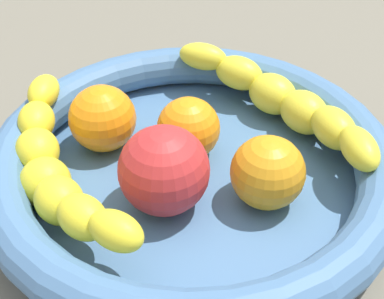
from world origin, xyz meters
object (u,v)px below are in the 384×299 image
Objects in this scene: banana_draped_left at (55,169)px; orange_mid_left at (188,128)px; banana_draped_right at (283,100)px; orange_mid_right at (268,172)px; orange_front at (103,118)px; tomato_red at (164,170)px; fruit_bowl at (192,166)px.

banana_draped_left is 12.35cm from orange_mid_left.
orange_mid_right is (-10.54, 0.20, -0.16)cm from banana_draped_right.
tomato_red reaches higher than orange_front.
banana_draped_left is 2.60× the size of tomato_red.
banana_draped_right is 9.89cm from orange_mid_left.
tomato_red reaches higher than fruit_bowl.
banana_draped_left reaches higher than fruit_bowl.
banana_draped_right and orange_mid_left have the same top height.
tomato_red reaches higher than banana_draped_left.
orange_mid_right is 0.83× the size of tomato_red.
orange_front is 1.08× the size of orange_mid_left.
banana_draped_right is at bearing -50.46° from banana_draped_left.
orange_mid_right is at bearing -104.33° from orange_front.
fruit_bowl is 4.89cm from tomato_red.
banana_draped_right is at bearing -1.10° from orange_mid_right.
orange_mid_left is at bearing 127.10° from banana_draped_right.
orange_mid_left is 6.97cm from tomato_red.
banana_draped_right is at bearing -37.43° from fruit_bowl.
tomato_red reaches higher than orange_mid_right.
orange_mid_left is (3.00, 1.02, 1.76)cm from fruit_bowl.
orange_front reaches higher than orange_mid_left.
banana_draped_left is at bearing 98.14° from tomato_red.
banana_draped_left is at bearing 102.00° from orange_mid_right.
banana_draped_right is 15.30cm from tomato_red.
banana_draped_left is 7.70cm from orange_front.
fruit_bowl is 11.48cm from banana_draped_right.
orange_mid_left is at bearing 18.80° from fruit_bowl.
orange_front is 16.14cm from orange_mid_right.
orange_mid_left is at bearing -48.50° from banana_draped_left.
tomato_red is (-6.91, 0.38, 0.83)cm from orange_mid_left.
banana_draped_left is 3.10× the size of orange_front.
banana_draped_left is at bearing 116.76° from fruit_bowl.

